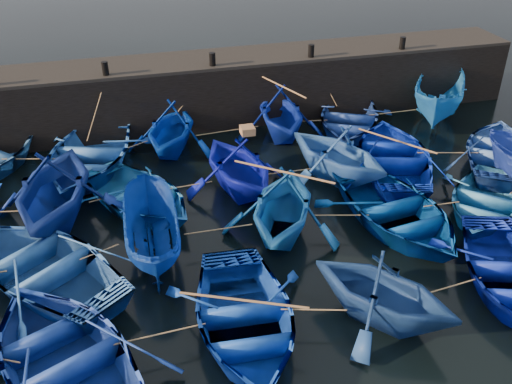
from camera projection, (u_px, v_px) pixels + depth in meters
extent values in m
plane|color=black|center=(287.00, 274.00, 15.34)|extent=(120.00, 120.00, 0.00)
cube|color=black|center=(210.00, 91.00, 23.33)|extent=(26.00, 2.50, 2.50)
cube|color=black|center=(208.00, 60.00, 22.65)|extent=(26.00, 2.50, 0.12)
cylinder|color=black|center=(105.00, 68.00, 20.86)|extent=(0.24, 0.24, 0.50)
cylinder|color=black|center=(212.00, 59.00, 21.75)|extent=(0.24, 0.24, 0.50)
cylinder|color=black|center=(311.00, 51.00, 22.64)|extent=(0.24, 0.24, 0.50)
cylinder|color=black|center=(402.00, 43.00, 23.53)|extent=(0.24, 0.24, 0.50)
imported|color=#1E51A8|center=(87.00, 155.00, 19.97)|extent=(5.63, 6.68, 1.18)
imported|color=#002B9C|center=(171.00, 128.00, 20.93)|extent=(4.44, 4.72, 1.98)
imported|color=#092295|center=(280.00, 112.00, 22.01)|extent=(3.82, 4.30, 2.08)
imported|color=navy|center=(348.00, 119.00, 22.78)|extent=(5.38, 5.97, 1.02)
imported|color=blue|center=(440.00, 97.00, 23.43)|extent=(4.61, 5.39, 2.02)
imported|color=navy|center=(54.00, 186.00, 16.82)|extent=(5.06, 5.55, 2.51)
imported|color=blue|center=(138.00, 195.00, 17.87)|extent=(5.26, 5.68, 0.96)
imported|color=#060F95|center=(239.00, 164.00, 18.38)|extent=(4.24, 4.66, 2.11)
imported|color=blue|center=(338.00, 152.00, 19.11)|extent=(4.98, 5.21, 2.13)
imported|color=#021C95|center=(394.00, 156.00, 19.97)|extent=(5.28, 6.27, 1.11)
imported|color=#2F5AB2|center=(500.00, 151.00, 20.39)|extent=(5.79, 6.09, 1.03)
imported|color=#215293|center=(44.00, 265.00, 14.77)|extent=(6.37, 6.66, 1.12)
imported|color=navy|center=(151.00, 232.00, 15.63)|extent=(1.69, 4.14, 1.58)
imported|color=#0E4E94|center=(282.00, 205.00, 16.31)|extent=(4.91, 5.16, 2.12)
imported|color=navy|center=(397.00, 211.00, 16.98)|extent=(4.47, 5.72, 1.08)
imported|color=#2168A6|center=(484.00, 201.00, 17.66)|extent=(5.20, 5.24, 0.89)
imported|color=navy|center=(65.00, 354.00, 12.21)|extent=(5.67, 6.42, 1.10)
imported|color=#0B38AA|center=(244.00, 318.00, 13.21)|extent=(3.83, 5.12, 1.01)
imported|color=navy|center=(384.00, 290.00, 13.34)|extent=(4.79, 4.86, 1.94)
imported|color=#061A90|center=(512.00, 273.00, 14.58)|extent=(4.85, 5.74, 1.02)
cube|color=olive|center=(247.00, 130.00, 17.83)|extent=(0.43, 0.44, 0.24)
cylinder|color=tan|center=(31.00, 159.00, 19.78)|extent=(1.99, 0.55, 0.04)
cylinder|color=tan|center=(131.00, 147.00, 20.57)|extent=(1.26, 0.63, 0.04)
cylinder|color=tan|center=(227.00, 131.00, 21.71)|extent=(2.48, 0.22, 0.04)
cylinder|color=tan|center=(315.00, 121.00, 22.51)|extent=(1.01, 0.19, 0.04)
cylinder|color=tan|center=(394.00, 112.00, 23.22)|extent=(2.22, 0.06, 0.04)
cylinder|color=tan|center=(99.00, 200.00, 17.51)|extent=(0.59, 0.18, 0.04)
cylinder|color=tan|center=(189.00, 185.00, 18.24)|extent=(1.49, 0.14, 0.04)
cylinder|color=tan|center=(289.00, 172.00, 19.01)|extent=(1.62, 0.06, 0.04)
cylinder|color=tan|center=(366.00, 160.00, 19.68)|extent=(0.43, 0.15, 0.04)
cylinder|color=tan|center=(448.00, 153.00, 20.17)|extent=(2.09, 0.60, 0.04)
cylinder|color=tan|center=(99.00, 252.00, 15.27)|extent=(1.05, 0.45, 0.04)
cylinder|color=tan|center=(219.00, 229.00, 16.16)|extent=(1.97, 0.06, 0.04)
cylinder|color=tan|center=(340.00, 215.00, 16.78)|extent=(1.66, 0.47, 0.04)
cylinder|color=tan|center=(442.00, 204.00, 17.29)|extent=(1.17, 0.08, 0.04)
cylinder|color=tan|center=(158.00, 335.00, 12.70)|extent=(2.19, 0.15, 0.04)
cylinder|color=tan|center=(314.00, 310.00, 13.37)|extent=(1.50, 0.47, 0.04)
cylinder|color=tan|center=(449.00, 287.00, 14.06)|extent=(1.94, 0.24, 0.04)
cylinder|color=tan|center=(97.00, 108.00, 20.94)|extent=(1.06, 1.00, 2.09)
cylinder|color=tan|center=(190.00, 96.00, 21.97)|extent=(2.00, 0.39, 2.10)
cylinder|color=tan|center=(291.00, 85.00, 22.97)|extent=(1.72, 0.21, 2.09)
cylinder|color=tan|center=(325.00, 83.00, 23.22)|extent=(1.15, 0.36, 2.09)
cylinder|color=tan|center=(413.00, 74.00, 24.12)|extent=(1.17, 0.34, 2.09)
cylinder|color=#99724C|center=(281.00, 86.00, 21.45)|extent=(1.08, 2.84, 0.06)
cylinder|color=#99724C|center=(397.00, 141.00, 19.66)|extent=(1.77, 2.49, 0.06)
cylinder|color=#99724C|center=(283.00, 172.00, 15.74)|extent=(2.34, 1.97, 0.06)
cylinder|color=#99724C|center=(243.00, 300.00, 12.93)|extent=(2.74, 1.32, 0.06)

